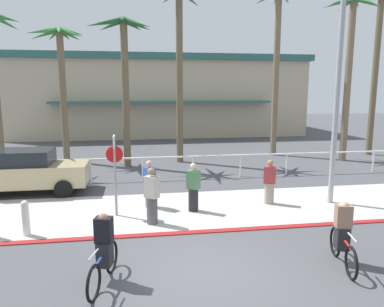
{
  "coord_description": "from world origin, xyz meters",
  "views": [
    {
      "loc": [
        -1.41,
        -7.32,
        3.93
      ],
      "look_at": [
        0.69,
        6.0,
        1.58
      ],
      "focal_mm": 34.1,
      "sensor_mm": 36.0,
      "label": 1
    }
  ],
  "objects": [
    {
      "name": "rail_fence",
      "position": [
        -0.0,
        8.5,
        0.84
      ],
      "size": [
        24.59,
        0.08,
        1.04
      ],
      "color": "white",
      "rests_on": "ground"
    },
    {
      "name": "car_tan_1",
      "position": [
        -5.54,
        7.16,
        0.87
      ],
      "size": [
        4.4,
        2.02,
        1.69
      ],
      "color": "tan",
      "rests_on": "ground"
    },
    {
      "name": "building_backdrop",
      "position": [
        0.82,
        27.27,
        3.43
      ],
      "size": [
        25.24,
        11.96,
        6.82
      ],
      "color": "#BCAD8E",
      "rests_on": "ground"
    },
    {
      "name": "stop_sign_bike_lane",
      "position": [
        -2.05,
        3.95,
        1.68
      ],
      "size": [
        0.52,
        0.56,
        2.56
      ],
      "color": "gray",
      "rests_on": "ground"
    },
    {
      "name": "ground_plane",
      "position": [
        0.0,
        10.0,
        0.0
      ],
      "size": [
        80.0,
        80.0,
        0.0
      ],
      "primitive_type": "plane",
      "color": "#4C4C51"
    },
    {
      "name": "cyclist_red_1",
      "position": [
        3.18,
        -0.15,
        0.69
      ],
      "size": [
        0.48,
        1.78,
        1.5
      ],
      "color": "black",
      "rests_on": "ground"
    },
    {
      "name": "pedestrian_1",
      "position": [
        -0.97,
        4.63,
        0.75
      ],
      "size": [
        0.44,
        0.48,
        1.62
      ],
      "color": "gray",
      "rests_on": "ground"
    },
    {
      "name": "cyclist_blue_0",
      "position": [
        -2.1,
        -0.14,
        0.69
      ],
      "size": [
        0.51,
        1.78,
        1.5
      ],
      "color": "black",
      "rests_on": "ground"
    },
    {
      "name": "curb_paint",
      "position": [
        0.0,
        2.2,
        0.01
      ],
      "size": [
        44.0,
        0.24,
        0.03
      ],
      "primitive_type": "cube",
      "color": "maroon",
      "rests_on": "ground"
    },
    {
      "name": "palm_tree_3",
      "position": [
        -1.88,
        11.58,
        5.72
      ],
      "size": [
        3.26,
        3.56,
        7.48
      ],
      "color": "brown",
      "rests_on": "ground"
    },
    {
      "name": "palm_tree_5",
      "position": [
        6.89,
        13.69,
        7.22
      ],
      "size": [
        3.12,
        3.2,
        9.7
      ],
      "color": "#756047",
      "rests_on": "ground"
    },
    {
      "name": "palm_tree_4",
      "position": [
        1.06,
        12.41,
        6.86
      ],
      "size": [
        3.62,
        2.72,
        9.14
      ],
      "color": "brown",
      "rests_on": "ground"
    },
    {
      "name": "palm_tree_7",
      "position": [
        12.8,
        12.89,
        6.72
      ],
      "size": [
        2.91,
        3.31,
        9.56
      ],
      "color": "brown",
      "rests_on": "ground"
    },
    {
      "name": "pedestrian_3",
      "position": [
        3.16,
        4.38,
        0.72
      ],
      "size": [
        0.47,
        0.43,
        1.57
      ],
      "color": "gray",
      "rests_on": "ground"
    },
    {
      "name": "sidewalk_strip",
      "position": [
        0.0,
        4.2,
        0.01
      ],
      "size": [
        44.0,
        4.0,
        0.02
      ],
      "primitive_type": "cube",
      "color": "beige",
      "rests_on": "ground"
    },
    {
      "name": "streetlight_curb",
      "position": [
        5.34,
        3.93,
        4.28
      ],
      "size": [
        0.24,
        2.54,
        7.5
      ],
      "color": "#9EA0A5",
      "rests_on": "ground"
    },
    {
      "name": "palm_tree_2",
      "position": [
        -5.24,
        13.47,
        5.6
      ],
      "size": [
        3.14,
        3.44,
        7.24
      ],
      "color": "#756047",
      "rests_on": "ground"
    },
    {
      "name": "pedestrian_0",
      "position": [
        -0.97,
        3.05,
        0.79
      ],
      "size": [
        0.47,
        0.46,
        1.71
      ],
      "color": "#4C4C51",
      "rests_on": "ground"
    },
    {
      "name": "pedestrian_2",
      "position": [
        0.42,
        4.0,
        0.74
      ],
      "size": [
        0.48,
        0.45,
        1.61
      ],
      "color": "#232326",
      "rests_on": "ground"
    },
    {
      "name": "palm_tree_6",
      "position": [
        10.18,
        11.37,
        6.55
      ],
      "size": [
        3.21,
        3.14,
        8.87
      ],
      "color": "#756047",
      "rests_on": "ground"
    },
    {
      "name": "bollard_1",
      "position": [
        -4.4,
        2.7,
        0.52
      ],
      "size": [
        0.2,
        0.2,
        1.0
      ],
      "color": "white",
      "rests_on": "ground"
    }
  ]
}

